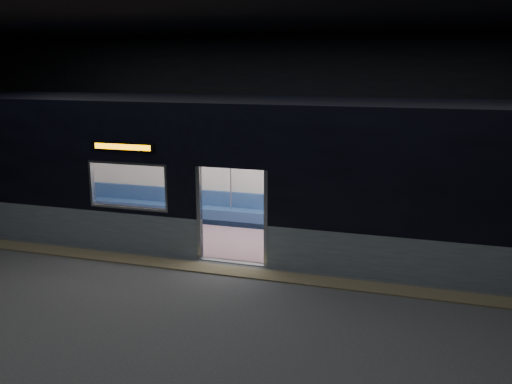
% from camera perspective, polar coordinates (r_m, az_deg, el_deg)
% --- Properties ---
extents(station_floor, '(24.00, 14.00, 0.01)m').
position_cam_1_polar(station_floor, '(10.71, -4.36, -9.36)').
color(station_floor, '#47494C').
rests_on(station_floor, ground).
extents(station_envelope, '(24.00, 14.00, 5.00)m').
position_cam_1_polar(station_envelope, '(9.89, -4.74, 10.66)').
color(station_envelope, black).
rests_on(station_envelope, station_floor).
extents(tactile_strip, '(22.80, 0.50, 0.03)m').
position_cam_1_polar(tactile_strip, '(11.17, -3.33, -8.24)').
color(tactile_strip, '#8C7F59').
rests_on(tactile_strip, station_floor).
extents(metro_car, '(18.00, 3.04, 3.35)m').
position_cam_1_polar(metro_car, '(12.49, -0.27, 2.84)').
color(metro_car, '#93A2AF').
rests_on(metro_car, station_floor).
extents(passenger, '(0.43, 0.73, 1.43)m').
position_cam_1_polar(passenger, '(13.34, 6.76, -1.07)').
color(passenger, black).
rests_on(passenger, metro_car).
extents(handbag, '(0.38, 0.35, 0.16)m').
position_cam_1_polar(handbag, '(13.15, 6.50, -1.85)').
color(handbag, black).
rests_on(handbag, passenger).
extents(transit_map, '(1.10, 0.03, 0.71)m').
position_cam_1_polar(transit_map, '(13.30, 15.87, 1.49)').
color(transit_map, white).
rests_on(transit_map, metro_car).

